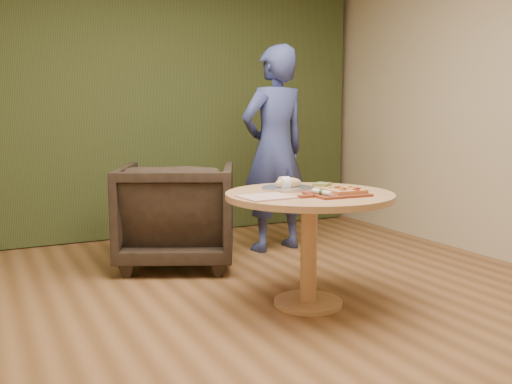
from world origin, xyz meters
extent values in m
cube|color=olive|center=(0.00, 0.00, -0.01)|extent=(5.00, 6.00, 0.02)
cube|color=beige|center=(0.00, 3.01, 1.40)|extent=(5.00, 0.02, 2.80)
cube|color=#2C3819|center=(0.00, 2.90, 1.40)|extent=(4.80, 0.14, 2.78)
cylinder|color=tan|center=(0.42, 0.33, 0.01)|extent=(0.45, 0.45, 0.03)
cylinder|color=tan|center=(0.42, 0.33, 0.35)|extent=(0.11, 0.11, 0.68)
cylinder|color=tan|center=(0.42, 0.33, 0.73)|extent=(1.09, 1.09, 0.04)
cube|color=brown|center=(0.51, 0.15, 0.76)|extent=(0.36, 0.29, 0.01)
cube|color=brown|center=(0.29, 0.16, 0.76)|extent=(0.10, 0.05, 0.01)
cube|color=tan|center=(0.56, 0.16, 0.78)|extent=(0.23, 0.23, 0.02)
cylinder|color=#680F06|center=(0.65, 0.13, 0.79)|extent=(0.05, 0.05, 0.00)
cylinder|color=#680F06|center=(0.60, 0.08, 0.79)|extent=(0.04, 0.04, 0.00)
cylinder|color=#680F06|center=(0.56, 0.15, 0.79)|extent=(0.04, 0.04, 0.00)
cylinder|color=#680F06|center=(0.55, 0.20, 0.79)|extent=(0.05, 0.05, 0.00)
cube|color=tan|center=(0.55, 0.23, 0.79)|extent=(0.02, 0.02, 0.01)
cube|color=tan|center=(0.56, 0.19, 0.79)|extent=(0.02, 0.02, 0.01)
cube|color=tan|center=(0.51, 0.12, 0.79)|extent=(0.02, 0.02, 0.01)
cube|color=tan|center=(0.62, 0.18, 0.79)|extent=(0.02, 0.02, 0.01)
cube|color=tan|center=(0.63, 0.15, 0.79)|extent=(0.02, 0.02, 0.01)
cube|color=tan|center=(0.56, 0.22, 0.79)|extent=(0.02, 0.02, 0.01)
cube|color=tan|center=(0.62, 0.12, 0.79)|extent=(0.03, 0.03, 0.01)
cube|color=#31741D|center=(0.53, 0.22, 0.79)|extent=(0.01, 0.01, 0.00)
cube|color=#31741D|center=(0.62, 0.10, 0.79)|extent=(0.01, 0.01, 0.00)
cube|color=#31741D|center=(0.50, 0.08, 0.79)|extent=(0.01, 0.01, 0.00)
cube|color=#31741D|center=(0.64, 0.21, 0.79)|extent=(0.01, 0.01, 0.00)
cube|color=#31741D|center=(0.51, 0.23, 0.79)|extent=(0.01, 0.01, 0.00)
cube|color=#31741D|center=(0.60, 0.22, 0.79)|extent=(0.01, 0.01, 0.00)
cube|color=#31741D|center=(0.59, 0.19, 0.79)|extent=(0.01, 0.01, 0.00)
cube|color=#31741D|center=(0.53, 0.20, 0.79)|extent=(0.01, 0.01, 0.00)
cube|color=#31741D|center=(0.58, 0.24, 0.79)|extent=(0.01, 0.01, 0.00)
cube|color=#31741D|center=(0.53, 0.24, 0.79)|extent=(0.01, 0.01, 0.00)
cube|color=#9D487F|center=(0.56, 0.16, 0.79)|extent=(0.03, 0.01, 0.00)
cube|color=#9D487F|center=(0.58, 0.24, 0.79)|extent=(0.03, 0.01, 0.00)
cube|color=#9D487F|center=(0.50, 0.10, 0.79)|extent=(0.01, 0.03, 0.00)
cube|color=#9D487F|center=(0.58, 0.14, 0.79)|extent=(0.03, 0.01, 0.00)
cube|color=#9D487F|center=(0.53, 0.09, 0.79)|extent=(0.01, 0.03, 0.00)
cube|color=#9D487F|center=(0.59, 0.10, 0.79)|extent=(0.03, 0.01, 0.00)
cube|color=#9D487F|center=(0.53, 0.25, 0.79)|extent=(0.03, 0.02, 0.00)
cylinder|color=white|center=(0.39, 0.13, 0.78)|extent=(0.05, 0.17, 0.03)
cylinder|color=#194C26|center=(0.39, 0.13, 0.78)|extent=(0.04, 0.03, 0.03)
cube|color=silver|center=(0.37, 0.23, 0.78)|extent=(0.02, 0.04, 0.00)
cube|color=white|center=(0.07, 0.26, 0.76)|extent=(0.31, 0.27, 0.01)
cylinder|color=silver|center=(0.37, 0.53, 0.75)|extent=(0.35, 0.35, 0.01)
cylinder|color=silver|center=(0.37, 0.53, 0.76)|extent=(0.36, 0.36, 0.02)
ellipsoid|color=#D2B380|center=(0.37, 0.53, 0.79)|extent=(0.19, 0.08, 0.07)
cylinder|color=white|center=(0.34, 0.53, 0.79)|extent=(0.06, 0.09, 0.09)
cube|color=#505F2A|center=(0.68, 0.59, 0.76)|extent=(0.16, 0.15, 0.02)
imported|color=black|center=(-0.03, 1.68, 0.47)|extent=(1.19, 1.16, 0.94)
imported|color=navy|center=(0.94, 1.78, 0.93)|extent=(0.73, 0.52, 1.85)
camera|label=1|loc=(-1.52, -2.77, 1.27)|focal=40.00mm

